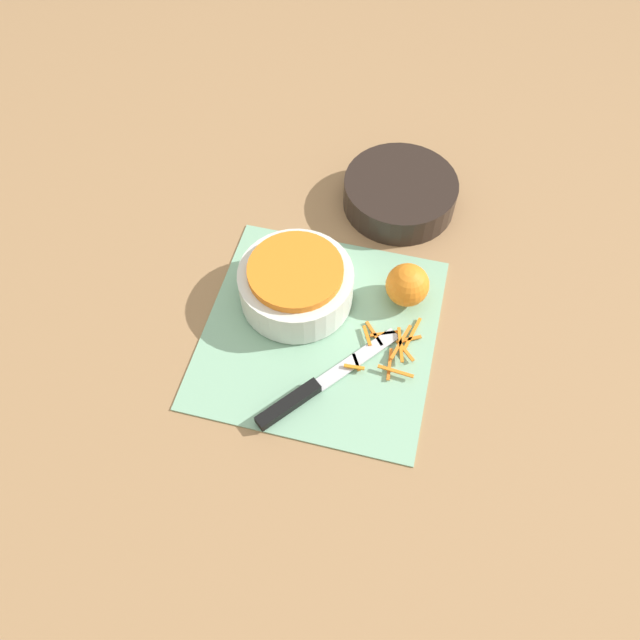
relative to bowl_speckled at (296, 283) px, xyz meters
name	(u,v)px	position (x,y,z in m)	size (l,w,h in m)	color
ground_plane	(320,332)	(0.05, -0.05, -0.04)	(4.00, 4.00, 0.00)	#9E754C
cutting_board	(320,331)	(0.05, -0.05, -0.04)	(0.36, 0.37, 0.01)	#84B793
bowl_speckled	(296,283)	(0.00, 0.00, 0.00)	(0.18, 0.18, 0.08)	silver
bowl_dark	(400,193)	(0.13, 0.25, -0.02)	(0.20, 0.20, 0.06)	black
knife	(305,393)	(0.06, -0.17, -0.03)	(0.18, 0.22, 0.02)	black
orange_left	(407,285)	(0.17, 0.04, 0.00)	(0.07, 0.07, 0.07)	orange
peel_pile	(391,347)	(0.17, -0.06, -0.03)	(0.11, 0.12, 0.01)	orange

